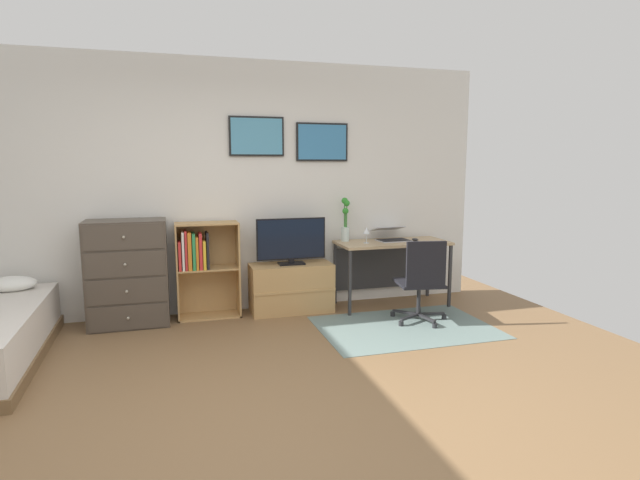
% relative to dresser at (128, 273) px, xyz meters
% --- Properties ---
extents(ground_plane, '(7.20, 7.20, 0.00)m').
position_rel_dresser_xyz_m(ground_plane, '(0.86, -2.15, -0.53)').
color(ground_plane, brown).
extents(wall_back_with_posters, '(6.12, 0.09, 2.70)m').
position_rel_dresser_xyz_m(wall_back_with_posters, '(0.88, 0.27, 0.83)').
color(wall_back_with_posters, silver).
rests_on(wall_back_with_posters, ground_plane).
extents(area_rug, '(1.70, 1.20, 0.01)m').
position_rel_dresser_xyz_m(area_rug, '(2.62, -0.85, -0.53)').
color(area_rug, slate).
rests_on(area_rug, ground_plane).
extents(dresser, '(0.77, 0.46, 1.06)m').
position_rel_dresser_xyz_m(dresser, '(0.00, 0.00, 0.00)').
color(dresser, '#4C4238').
rests_on(dresser, ground_plane).
extents(bookshelf, '(0.65, 0.30, 1.01)m').
position_rel_dresser_xyz_m(bookshelf, '(0.73, 0.07, 0.06)').
color(bookshelf, tan).
rests_on(bookshelf, ground_plane).
extents(tv_stand, '(0.89, 0.41, 0.53)m').
position_rel_dresser_xyz_m(tv_stand, '(1.67, 0.02, -0.27)').
color(tv_stand, tan).
rests_on(tv_stand, ground_plane).
extents(television, '(0.75, 0.16, 0.50)m').
position_rel_dresser_xyz_m(television, '(1.67, -0.01, 0.25)').
color(television, black).
rests_on(television, tv_stand).
extents(desk, '(1.25, 0.57, 0.74)m').
position_rel_dresser_xyz_m(desk, '(2.82, 0.01, 0.07)').
color(desk, tan).
rests_on(desk, ground_plane).
extents(office_chair, '(0.58, 0.58, 0.86)m').
position_rel_dresser_xyz_m(office_chair, '(2.84, -0.77, -0.07)').
color(office_chair, '#232326').
rests_on(office_chair, ground_plane).
extents(laptop, '(0.38, 0.41, 0.16)m').
position_rel_dresser_xyz_m(laptop, '(2.84, 0.03, 0.27)').
color(laptop, '#B7B7BC').
rests_on(laptop, desk).
extents(computer_mouse, '(0.06, 0.10, 0.03)m').
position_rel_dresser_xyz_m(computer_mouse, '(3.09, -0.11, 0.22)').
color(computer_mouse, '#262628').
rests_on(computer_mouse, desk).
extents(bamboo_vase, '(0.10, 0.10, 0.49)m').
position_rel_dresser_xyz_m(bamboo_vase, '(2.32, 0.11, 0.44)').
color(bamboo_vase, silver).
rests_on(bamboo_vase, desk).
extents(wine_glass, '(0.07, 0.07, 0.18)m').
position_rel_dresser_xyz_m(wine_glass, '(2.49, -0.10, 0.34)').
color(wine_glass, silver).
rests_on(wine_glass, desk).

